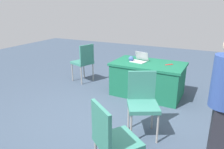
# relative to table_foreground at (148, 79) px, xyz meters

# --- Properties ---
(ground_plane) EXTENTS (14.40, 14.40, 0.00)m
(ground_plane) POSITION_rel_table_foreground_xyz_m (0.20, 1.55, -0.37)
(ground_plane) COLOR #3D4C60
(table_foreground) EXTENTS (1.54, 0.95, 0.73)m
(table_foreground) POSITION_rel_table_foreground_xyz_m (0.00, 0.00, 0.00)
(table_foreground) COLOR #196647
(table_foreground) RESTS_ON ground
(chair_near_front) EXTENTS (0.62, 0.62, 0.96)m
(chair_near_front) POSITION_rel_table_foreground_xyz_m (-0.38, 2.54, 0.18)
(chair_near_front) COLOR #9E9993
(chair_near_front) RESTS_ON ground
(chair_tucked_left) EXTENTS (0.59, 0.59, 0.98)m
(chair_tucked_left) POSITION_rel_table_foreground_xyz_m (-0.37, 1.50, 0.20)
(chair_tucked_left) COLOR #9E9993
(chair_tucked_left) RESTS_ON ground
(chair_tucked_right) EXTENTS (0.56, 0.56, 0.98)m
(chair_tucked_right) POSITION_rel_table_foreground_xyz_m (1.71, -0.09, 0.20)
(chair_tucked_right) COLOR #9E9993
(chair_tucked_right) RESTS_ON ground
(person_attendee_standing) EXTENTS (0.36, 0.36, 1.60)m
(person_attendee_standing) POSITION_rel_table_foreground_xyz_m (-1.42, 1.70, 0.52)
(person_attendee_standing) COLOR #26262D
(person_attendee_standing) RESTS_ON ground
(laptop_silver) EXTENTS (0.37, 0.36, 0.21)m
(laptop_silver) POSITION_rel_table_foreground_xyz_m (0.22, -0.02, 0.40)
(laptop_silver) COLOR silver
(laptop_silver) RESTS_ON table_foreground
(yarn_ball) EXTENTS (0.11, 0.11, 0.11)m
(yarn_ball) POSITION_rel_table_foreground_xyz_m (0.39, 0.03, 0.42)
(yarn_ball) COLOR #3F5999
(yarn_ball) RESTS_ON table_foreground
(scissors_red) EXTENTS (0.15, 0.16, 0.01)m
(scissors_red) POSITION_rel_table_foreground_xyz_m (-0.42, -0.05, 0.37)
(scissors_red) COLOR red
(scissors_red) RESTS_ON table_foreground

